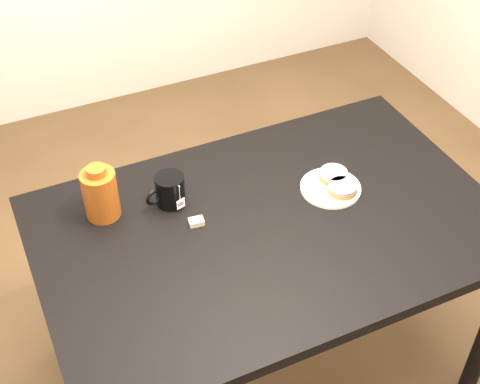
% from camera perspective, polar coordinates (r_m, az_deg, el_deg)
% --- Properties ---
extents(ground_plane, '(4.00, 4.00, 0.00)m').
position_cam_1_polar(ground_plane, '(2.61, 2.05, -14.57)').
color(ground_plane, brown).
extents(table, '(1.40, 0.90, 0.75)m').
position_cam_1_polar(table, '(2.09, 2.49, -4.30)').
color(table, black).
rests_on(table, ground_plane).
extents(plate, '(0.19, 0.19, 0.01)m').
position_cam_1_polar(plate, '(2.16, 7.73, 0.39)').
color(plate, white).
rests_on(plate, table).
extents(bagel_back, '(0.11, 0.11, 0.03)m').
position_cam_1_polar(bagel_back, '(2.18, 7.99, 1.46)').
color(bagel_back, brown).
rests_on(bagel_back, plate).
extents(bagel_front, '(0.10, 0.10, 0.03)m').
position_cam_1_polar(bagel_front, '(2.14, 8.74, 0.32)').
color(bagel_front, brown).
rests_on(bagel_front, plate).
extents(mug, '(0.15, 0.11, 0.10)m').
position_cam_1_polar(mug, '(2.07, -6.03, 0.16)').
color(mug, black).
rests_on(mug, table).
extents(teabag_pouch, '(0.05, 0.04, 0.02)m').
position_cam_1_polar(teabag_pouch, '(2.02, -3.74, -2.55)').
color(teabag_pouch, '#C6B793').
rests_on(teabag_pouch, table).
extents(bagel_package, '(0.11, 0.11, 0.18)m').
position_cam_1_polar(bagel_package, '(2.05, -11.83, -0.13)').
color(bagel_package, '#6A2B0E').
rests_on(bagel_package, table).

